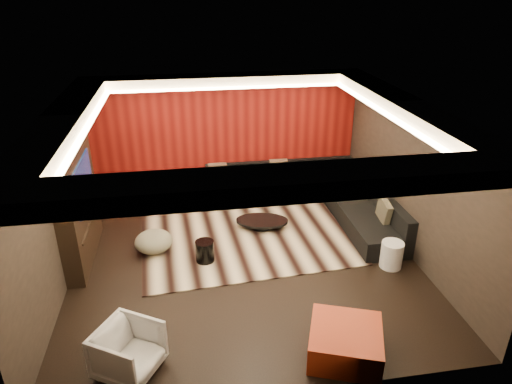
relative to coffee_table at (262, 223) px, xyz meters
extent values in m
cube|color=black|center=(-0.50, -1.08, -0.12)|extent=(6.00, 6.00, 0.02)
cube|color=silver|center=(-0.50, -1.08, 2.70)|extent=(6.00, 6.00, 0.02)
cube|color=black|center=(-0.50, 1.93, 1.29)|extent=(6.00, 0.02, 2.80)
cube|color=black|center=(-3.51, -1.08, 1.29)|extent=(0.02, 6.00, 2.80)
cube|color=black|center=(2.51, -1.08, 1.29)|extent=(0.02, 6.00, 2.80)
cube|color=#6B0C0A|center=(-0.50, 1.89, 1.29)|extent=(5.98, 0.05, 2.78)
cube|color=silver|center=(-0.50, 1.62, 2.58)|extent=(6.00, 0.60, 0.22)
cube|color=silver|center=(-0.50, -3.78, 2.58)|extent=(6.00, 0.60, 0.22)
cube|color=silver|center=(-3.20, -1.08, 2.58)|extent=(0.60, 4.80, 0.22)
cube|color=silver|center=(2.20, -1.08, 2.58)|extent=(0.60, 4.80, 0.22)
cube|color=#FFD899|center=(-0.50, 1.28, 2.49)|extent=(4.80, 0.08, 0.04)
cube|color=#FFD899|center=(-0.50, -3.44, 2.49)|extent=(4.80, 0.08, 0.04)
cube|color=#FFD899|center=(-2.86, -1.08, 2.49)|extent=(0.08, 4.80, 0.04)
cube|color=#FFD899|center=(1.86, -1.08, 2.49)|extent=(0.08, 4.80, 0.04)
cube|color=black|center=(-3.35, -0.48, 0.99)|extent=(0.30, 2.00, 2.20)
cube|color=black|center=(-3.19, -0.48, 1.34)|extent=(0.04, 1.30, 0.80)
cube|color=black|center=(-3.19, -0.48, 0.59)|extent=(0.04, 1.60, 0.04)
cube|color=beige|center=(-0.38, -0.27, -0.10)|extent=(4.18, 3.25, 0.02)
cylinder|color=black|center=(0.00, 0.00, 0.00)|extent=(1.24, 1.24, 0.18)
cylinder|color=black|center=(-1.22, -1.02, 0.11)|extent=(0.44, 0.44, 0.39)
ellipsoid|color=beige|center=(-2.13, -0.53, 0.10)|extent=(0.77, 0.77, 0.38)
cylinder|color=white|center=(2.00, -1.71, 0.13)|extent=(0.48, 0.48, 0.48)
cube|color=#9E2214|center=(0.49, -3.58, 0.10)|extent=(1.21, 1.21, 0.42)
imported|color=silver|center=(-2.32, -3.41, 0.23)|extent=(1.01, 1.00, 0.67)
cube|color=black|center=(0.75, 1.47, 0.09)|extent=(3.50, 0.90, 0.40)
cube|color=black|center=(0.75, 1.82, 0.47)|extent=(3.50, 0.20, 0.35)
cube|color=black|center=(2.05, -0.28, 0.09)|extent=(0.90, 2.60, 0.40)
cube|color=black|center=(2.40, -0.28, 0.47)|extent=(0.20, 2.60, 0.35)
cube|color=black|center=(-1.05, 1.47, 0.19)|extent=(0.20, 0.90, 0.60)
cube|color=tan|center=(-0.74, 1.65, 0.51)|extent=(0.42, 0.20, 0.44)
cube|color=tan|center=(0.67, 1.66, 0.51)|extent=(0.42, 0.20, 0.44)
cube|color=tan|center=(2.23, 0.28, 0.51)|extent=(0.12, 0.50, 0.50)
cube|color=tan|center=(1.85, 1.26, 0.51)|extent=(0.42, 0.20, 0.44)
cube|color=tan|center=(2.21, -0.80, 0.51)|extent=(0.12, 0.50, 0.50)
camera|label=1|loc=(-1.44, -7.99, 4.49)|focal=32.00mm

